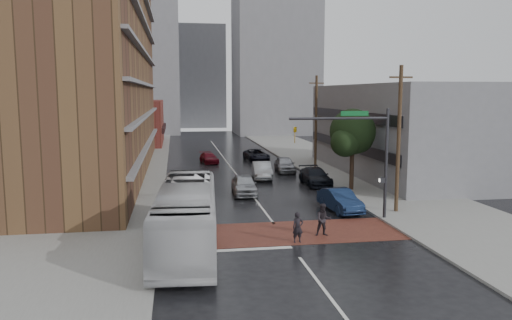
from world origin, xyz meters
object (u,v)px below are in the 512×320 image
object	(u,v)px
pedestrian_b	(323,220)
car_parked_near	(340,200)
pedestrian_a	(298,227)
car_travel_b	(262,170)
car_parked_far	(285,164)
car_parked_mid	(315,176)
car_travel_a	(244,185)
suv_travel	(256,155)
car_travel_c	(209,158)
transit_bus	(187,216)

from	to	relation	value
pedestrian_b	car_parked_near	xyz separation A→B (m)	(2.91, 5.67, -0.17)
pedestrian_a	car_parked_near	xyz separation A→B (m)	(4.68, 6.71, -0.08)
pedestrian_a	car_travel_b	bearing A→B (deg)	78.45
car_parked_far	car_parked_mid	bearing A→B (deg)	-77.83
car_travel_a	suv_travel	xyz separation A→B (m)	(4.25, 19.85, -0.10)
car_travel_b	car_parked_near	distance (m)	14.23
pedestrian_a	car_parked_mid	world-z (taller)	pedestrian_a
car_travel_a	car_parked_far	size ratio (longest dim) A/B	1.02
pedestrian_b	car_travel_b	world-z (taller)	pedestrian_b
car_travel_c	car_travel_b	bearing A→B (deg)	-79.65
car_parked_mid	car_parked_far	world-z (taller)	car_parked_far
transit_bus	car_parked_near	distance (m)	12.72
transit_bus	pedestrian_a	distance (m)	6.09
car_travel_b	car_parked_far	world-z (taller)	car_travel_b
car_travel_a	car_parked_near	xyz separation A→B (m)	(5.81, -6.70, -0.04)
pedestrian_a	car_parked_near	distance (m)	8.18
suv_travel	car_parked_far	size ratio (longest dim) A/B	1.10
car_parked_near	car_parked_mid	bearing A→B (deg)	77.13
car_travel_a	car_parked_near	bearing A→B (deg)	-46.53
transit_bus	car_parked_far	size ratio (longest dim) A/B	2.70
pedestrian_a	pedestrian_b	world-z (taller)	pedestrian_b
car_travel_a	car_parked_near	size ratio (longest dim) A/B	1.02
car_travel_a	suv_travel	bearing A→B (deg)	80.48
car_travel_b	car_travel_c	world-z (taller)	car_travel_b
car_travel_b	car_parked_far	size ratio (longest dim) A/B	1.05
pedestrian_a	car_parked_far	distance (m)	24.84
car_travel_a	car_travel_b	bearing A→B (deg)	71.84
car_travel_c	car_travel_a	bearing A→B (deg)	-95.04
car_travel_a	car_parked_near	world-z (taller)	car_travel_a
pedestrian_b	suv_travel	xyz separation A→B (m)	(1.35, 32.22, -0.23)
car_travel_c	car_parked_mid	bearing A→B (deg)	-71.19
transit_bus	car_travel_c	bearing A→B (deg)	88.02
suv_travel	car_parked_near	world-z (taller)	car_parked_near
car_travel_c	car_parked_near	world-z (taller)	car_parked_near
car_travel_a	car_parked_far	distance (m)	12.42
car_travel_a	car_parked_mid	distance (m)	7.67
car_travel_a	car_parked_mid	bearing A→B (deg)	28.35
pedestrian_b	car_parked_mid	world-z (taller)	pedestrian_b
car_travel_b	transit_bus	bearing A→B (deg)	-105.48
car_travel_b	car_parked_near	world-z (taller)	car_travel_b
pedestrian_b	car_travel_c	world-z (taller)	pedestrian_b
car_travel_c	suv_travel	size ratio (longest dim) A/B	0.80
car_parked_near	suv_travel	bearing A→B (deg)	86.74
car_travel_c	car_parked_far	xyz separation A→B (m)	(7.37, -7.90, 0.20)
pedestrian_a	car_travel_c	bearing A→B (deg)	87.64
pedestrian_b	car_travel_a	distance (m)	12.71
car_travel_b	suv_travel	world-z (taller)	car_travel_b
car_parked_near	car_parked_far	xyz separation A→B (m)	(0.00, 17.68, 0.02)
car_travel_b	car_parked_mid	size ratio (longest dim) A/B	0.94
suv_travel	car_parked_far	bearing A→B (deg)	-86.35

